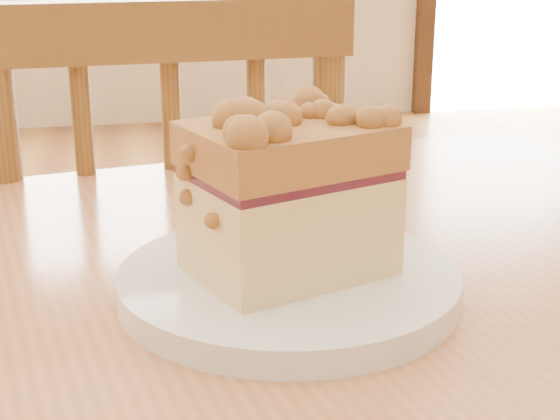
% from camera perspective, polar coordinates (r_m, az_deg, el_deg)
% --- Properties ---
extents(cafe_chair_main, '(0.44, 0.44, 0.93)m').
position_cam_1_polar(cafe_chair_main, '(1.16, -7.55, -8.59)').
color(cafe_chair_main, brown).
rests_on(cafe_chair_main, ground).
extents(plate, '(0.24, 0.24, 0.02)m').
position_cam_1_polar(plate, '(0.60, 0.56, -4.96)').
color(plate, white).
rests_on(plate, cafe_table_main).
extents(cake_slice, '(0.16, 0.13, 0.12)m').
position_cam_1_polar(cake_slice, '(0.57, 0.52, 1.26)').
color(cake_slice, '#FED58F').
rests_on(cake_slice, plate).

